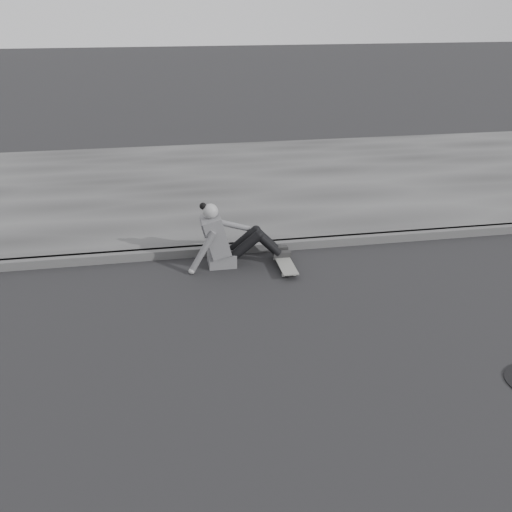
{
  "coord_description": "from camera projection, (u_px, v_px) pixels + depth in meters",
  "views": [
    {
      "loc": [
        -2.64,
        -4.64,
        3.25
      ],
      "look_at": [
        -1.56,
        1.32,
        0.5
      ],
      "focal_mm": 40.0,
      "sensor_mm": 36.0,
      "label": 1
    }
  ],
  "objects": [
    {
      "name": "sidewalk",
      "position": [
        296.0,
        180.0,
        10.92
      ],
      "size": [
        24.0,
        6.0,
        0.12
      ],
      "primitive_type": "cube",
      "color": "#393939",
      "rests_on": "ground"
    },
    {
      "name": "skateboard",
      "position": [
        285.0,
        263.0,
        7.49
      ],
      "size": [
        0.2,
        0.78,
        0.09
      ],
      "color": "gray",
      "rests_on": "ground"
    },
    {
      "name": "ground",
      "position": [
        426.0,
        340.0,
        5.93
      ],
      "size": [
        80.0,
        80.0,
        0.0
      ],
      "primitive_type": "plane",
      "color": "black",
      "rests_on": "ground"
    },
    {
      "name": "seated_woman",
      "position": [
        226.0,
        239.0,
        7.48
      ],
      "size": [
        1.38,
        0.46,
        0.88
      ],
      "color": "#545457",
      "rests_on": "ground"
    },
    {
      "name": "curb",
      "position": [
        347.0,
        240.0,
        8.22
      ],
      "size": [
        24.0,
        0.16,
        0.12
      ],
      "primitive_type": "cube",
      "color": "#454545",
      "rests_on": "ground"
    }
  ]
}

